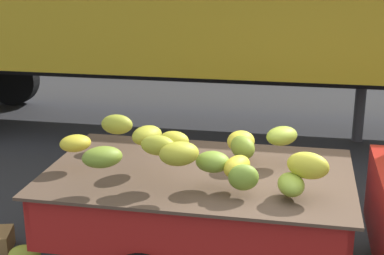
{
  "coord_description": "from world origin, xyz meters",
  "views": [
    {
      "loc": [
        -0.22,
        -4.94,
        3.13
      ],
      "look_at": [
        -1.25,
        0.65,
        1.36
      ],
      "focal_mm": 53.85,
      "sensor_mm": 36.0,
      "label": 1
    }
  ],
  "objects": [
    {
      "name": "curb_strip",
      "position": [
        0.0,
        9.2,
        0.08
      ],
      "size": [
        80.0,
        0.8,
        0.16
      ],
      "primitive_type": "cube",
      "color": "gray",
      "rests_on": "ground"
    }
  ]
}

